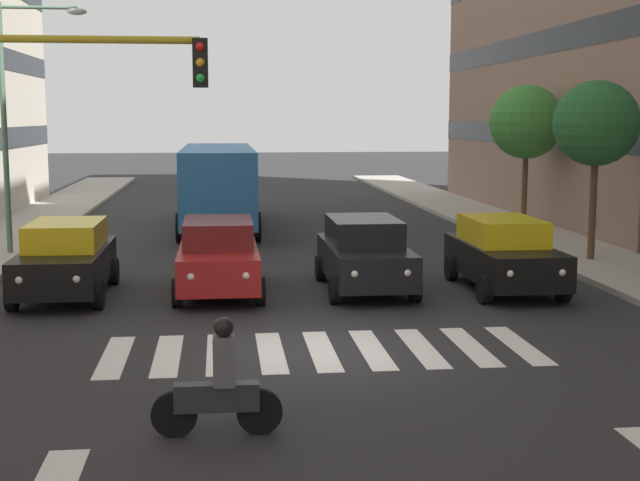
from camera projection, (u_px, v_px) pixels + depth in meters
name	position (u px, v px, depth m)	size (l,w,h in m)	color
ground_plane	(322.00, 351.00, 15.85)	(180.00, 180.00, 0.00)	#262628
crosswalk_markings	(322.00, 350.00, 15.85)	(7.65, 2.80, 0.01)	silver
car_0	(504.00, 253.00, 21.30)	(2.02, 4.44, 1.72)	black
car_1	(364.00, 254.00, 21.27)	(2.02, 4.44, 1.72)	black
car_2	(218.00, 256.00, 20.92)	(2.02, 4.44, 1.72)	maroon
car_3	(66.00, 259.00, 20.53)	(2.02, 4.44, 1.72)	black
bus_behind_traffic	(218.00, 179.00, 32.95)	(2.78, 10.50, 3.00)	#286BAD
motorcycle_with_rider	(219.00, 387.00, 11.55)	(1.70, 0.36, 1.57)	black
street_lamp_right	(17.00, 103.00, 25.77)	(2.53, 0.28, 7.20)	#4C6B56
street_tree_1	(596.00, 124.00, 24.66)	(2.37, 2.37, 4.97)	#513823
street_tree_2	(527.00, 122.00, 31.73)	(2.62, 2.62, 5.10)	#513823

